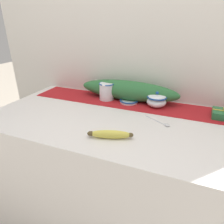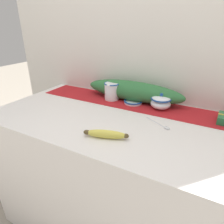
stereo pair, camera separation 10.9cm
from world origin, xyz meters
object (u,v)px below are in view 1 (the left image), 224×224
Objects in this scene: cream_pitcher at (107,91)px; banana at (110,134)px; small_dish at (129,101)px; sugar_bowl at (157,100)px; spoon at (165,124)px.

cream_pitcher is 0.51m from banana.
small_dish is (0.16, -0.00, -0.05)m from cream_pitcher.
cream_pitcher is 0.58× the size of banana.
small_dish is (-0.18, -0.00, -0.03)m from sugar_bowl.
cream_pitcher is 0.17m from small_dish.
sugar_bowl is 0.59× the size of banana.
banana is at bearing -83.08° from small_dish.
banana is (-0.13, -0.46, -0.03)m from sugar_bowl.
spoon is at bearing 46.51° from banana.
cream_pitcher is 0.35m from sugar_bowl.
small_dish reaches higher than spoon.
cream_pitcher reaches higher than spoon.
small_dish is 0.78× the size of spoon.
spoon is (0.22, 0.23, -0.02)m from banana.
small_dish is at bearing 96.92° from banana.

